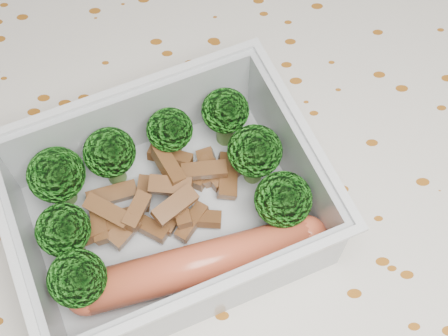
{
  "coord_description": "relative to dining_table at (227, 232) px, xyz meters",
  "views": [
    {
      "loc": [
        -0.01,
        -0.19,
        1.15
      ],
      "look_at": [
        -0.0,
        0.0,
        0.78
      ],
      "focal_mm": 50.0,
      "sensor_mm": 36.0,
      "label": 1
    }
  ],
  "objects": [
    {
      "name": "meat_pile",
      "position": [
        -0.04,
        -0.02,
        0.11
      ],
      "size": [
        0.11,
        0.08,
        0.03
      ],
      "color": "brown",
      "rests_on": "lunch_container"
    },
    {
      "name": "tablecloth",
      "position": [
        0.0,
        0.0,
        0.05
      ],
      "size": [
        1.46,
        0.96,
        0.19
      ],
      "color": "silver",
      "rests_on": "dining_table"
    },
    {
      "name": "sausage",
      "position": [
        -0.02,
        -0.07,
        0.11
      ],
      "size": [
        0.17,
        0.06,
        0.03
      ],
      "color": "#CB5333",
      "rests_on": "lunch_container"
    },
    {
      "name": "broccoli_florets",
      "position": [
        -0.05,
        -0.01,
        0.13
      ],
      "size": [
        0.18,
        0.15,
        0.05
      ],
      "color": "#608C3F",
      "rests_on": "lunch_container"
    },
    {
      "name": "dining_table",
      "position": [
        0.0,
        0.0,
        0.0
      ],
      "size": [
        1.4,
        0.9,
        0.75
      ],
      "color": "brown",
      "rests_on": "ground"
    },
    {
      "name": "lunch_container",
      "position": [
        -0.04,
        -0.03,
        0.11
      ],
      "size": [
        0.23,
        0.21,
        0.07
      ],
      "color": "silver",
      "rests_on": "tablecloth"
    }
  ]
}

